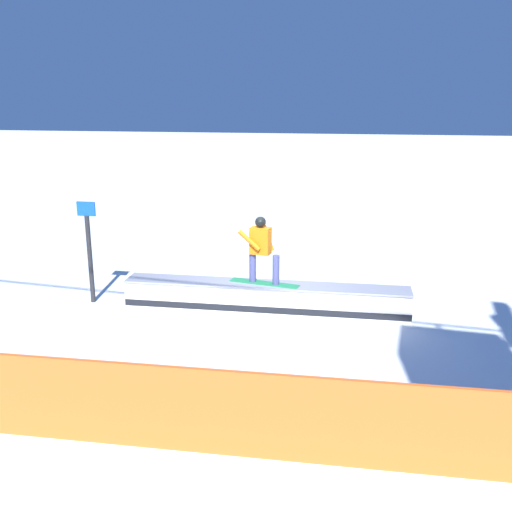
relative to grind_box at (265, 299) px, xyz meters
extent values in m
plane|color=white|center=(0.00, 0.00, -0.28)|extent=(120.00, 120.00, 0.00)
cube|color=white|center=(0.00, 0.00, 0.01)|extent=(5.90, 0.69, 0.58)
cube|color=black|center=(0.00, 0.00, -0.14)|extent=(5.91, 0.70, 0.14)
cube|color=#9799A4|center=(0.00, 0.00, 0.32)|extent=(5.90, 0.75, 0.04)
cube|color=#268851|center=(0.02, 0.00, 0.35)|extent=(1.49, 0.53, 0.01)
cylinder|color=#484D85|center=(0.27, -0.05, 0.66)|extent=(0.16, 0.16, 0.61)
cylinder|color=#484D85|center=(-0.23, 0.05, 0.66)|extent=(0.16, 0.16, 0.61)
cube|color=orange|center=(0.11, -0.01, 1.24)|extent=(0.44, 0.31, 0.55)
sphere|color=black|center=(0.11, -0.01, 1.63)|extent=(0.22, 0.22, 0.22)
cylinder|color=orange|center=(0.31, 0.11, 1.27)|extent=(0.49, 0.18, 0.41)
cylinder|color=orange|center=(-0.02, -0.16, 1.27)|extent=(0.28, 0.14, 0.55)
cube|color=orange|center=(0.00, 4.99, 0.30)|extent=(12.75, 0.35, 1.15)
cylinder|color=#262628|center=(3.81, 0.07, 0.68)|extent=(0.10, 0.10, 1.92)
cube|color=blue|center=(3.81, 0.07, 1.79)|extent=(0.40, 0.04, 0.30)
camera|label=1|loc=(-1.84, 11.11, 4.06)|focal=40.36mm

